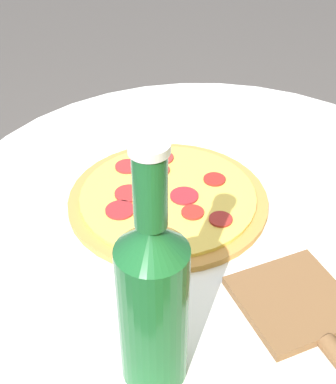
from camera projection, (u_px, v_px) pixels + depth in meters
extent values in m
cylinder|color=silver|center=(203.00, 356.00, 1.04)|extent=(0.08, 0.08, 0.72)
cylinder|color=silver|center=(212.00, 210.00, 0.82)|extent=(0.82, 0.82, 0.02)
cylinder|color=#B77F3D|center=(168.00, 200.00, 0.81)|extent=(0.30, 0.30, 0.01)
cylinder|color=#E0BC4C|center=(168.00, 196.00, 0.81)|extent=(0.27, 0.27, 0.01)
cylinder|color=#A42828|center=(127.00, 166.00, 0.86)|extent=(0.04, 0.04, 0.00)
cylinder|color=#A52F2A|center=(162.00, 157.00, 0.88)|extent=(0.04, 0.04, 0.00)
cylinder|color=maroon|center=(157.00, 170.00, 0.85)|extent=(0.04, 0.04, 0.00)
cylinder|color=maroon|center=(184.00, 196.00, 0.80)|extent=(0.04, 0.04, 0.00)
cylinder|color=#A9271E|center=(151.00, 206.00, 0.78)|extent=(0.04, 0.04, 0.00)
cylinder|color=#A1261E|center=(193.00, 212.00, 0.77)|extent=(0.03, 0.03, 0.00)
cylinder|color=maroon|center=(214.00, 179.00, 0.83)|extent=(0.03, 0.03, 0.00)
cylinder|color=maroon|center=(129.00, 193.00, 0.80)|extent=(0.04, 0.04, 0.00)
cylinder|color=maroon|center=(120.00, 210.00, 0.77)|extent=(0.04, 0.04, 0.00)
cylinder|color=maroon|center=(221.00, 219.00, 0.75)|extent=(0.03, 0.03, 0.00)
cylinder|color=#195628|center=(153.00, 316.00, 0.53)|extent=(0.07, 0.07, 0.18)
cone|color=#195628|center=(151.00, 238.00, 0.46)|extent=(0.07, 0.07, 0.03)
cylinder|color=#195628|center=(150.00, 190.00, 0.43)|extent=(0.03, 0.03, 0.07)
cylinder|color=silver|center=(149.00, 147.00, 0.41)|extent=(0.03, 0.03, 0.01)
cube|color=brown|center=(293.00, 300.00, 0.65)|extent=(0.16, 0.16, 0.01)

